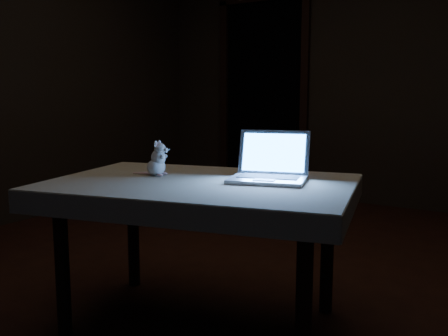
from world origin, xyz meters
The scene contains 7 objects.
floor centered at (0.00, 0.00, 0.00)m, with size 5.00×5.00×0.00m, color black.
back_wall centered at (0.00, 2.50, 1.30)m, with size 4.50×0.04×2.60m, color black.
doorway centered at (-1.10, 2.50, 1.06)m, with size 1.06×0.36×2.13m, color black, non-canonical shape.
table centered at (0.17, -0.53, 0.34)m, with size 1.26×0.81×0.67m, color black, non-canonical shape.
tablecloth centered at (0.07, -0.48, 0.63)m, with size 1.36×0.91×0.10m, color #BCB398, non-canonical shape.
laptop centered at (0.43, -0.38, 0.80)m, with size 0.34×0.30×0.23m, color #ACACB0, non-canonical shape.
plush_mouse centered at (-0.10, -0.52, 0.77)m, with size 0.12×0.12×0.17m, color white, non-canonical shape.
Camera 1 is at (1.45, -2.37, 1.07)m, focal length 40.00 mm.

